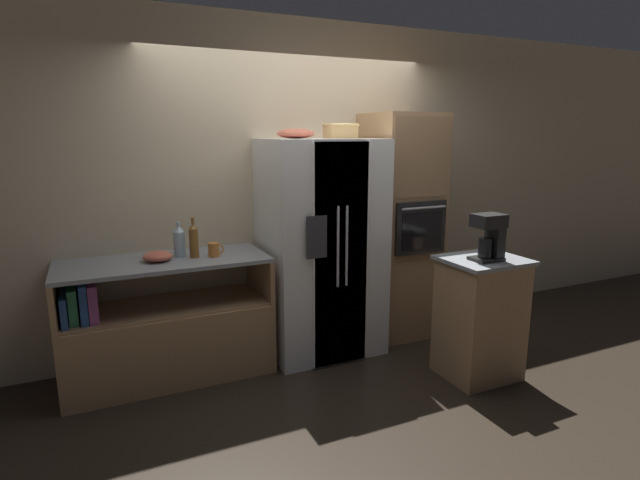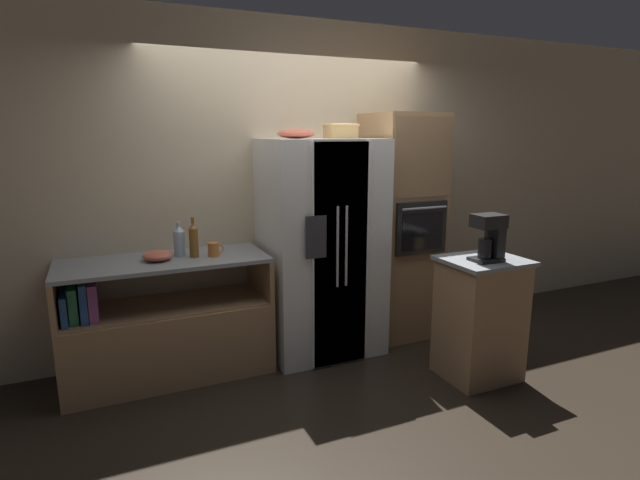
# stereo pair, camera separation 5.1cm
# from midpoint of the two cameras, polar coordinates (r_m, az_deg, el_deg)

# --- Properties ---
(ground_plane) EXTENTS (20.00, 20.00, 0.00)m
(ground_plane) POSITION_cam_midpoint_polar(r_m,az_deg,el_deg) (4.41, -1.23, -12.70)
(ground_plane) COLOR black
(wall_back) EXTENTS (12.00, 0.06, 2.80)m
(wall_back) POSITION_cam_midpoint_polar(r_m,az_deg,el_deg) (4.44, -3.62, 6.26)
(wall_back) COLOR beige
(wall_back) RESTS_ON ground_plane
(counter_left) EXTENTS (1.52, 0.64, 0.93)m
(counter_left) POSITION_cam_midpoint_polar(r_m,az_deg,el_deg) (4.08, -17.51, -10.21)
(counter_left) COLOR #A87F56
(counter_left) RESTS_ON ground_plane
(refrigerator) EXTENTS (0.95, 0.76, 1.81)m
(refrigerator) POSITION_cam_midpoint_polar(r_m,az_deg,el_deg) (4.20, -0.17, -0.91)
(refrigerator) COLOR white
(refrigerator) RESTS_ON ground_plane
(wall_oven) EXTENTS (0.61, 0.67, 2.02)m
(wall_oven) POSITION_cam_midpoint_polar(r_m,az_deg,el_deg) (4.62, 8.82, 1.55)
(wall_oven) COLOR #A87F56
(wall_oven) RESTS_ON ground_plane
(island_counter) EXTENTS (0.59, 0.51, 0.94)m
(island_counter) POSITION_cam_midpoint_polar(r_m,az_deg,el_deg) (4.04, 17.45, -8.44)
(island_counter) COLOR #A87F56
(island_counter) RESTS_ON ground_plane
(wicker_basket) EXTENTS (0.31, 0.31, 0.12)m
(wicker_basket) POSITION_cam_midpoint_polar(r_m,az_deg,el_deg) (4.18, 2.02, 12.39)
(wicker_basket) COLOR tan
(wicker_basket) RESTS_ON refrigerator
(fruit_bowl) EXTENTS (0.30, 0.30, 0.08)m
(fruit_bowl) POSITION_cam_midpoint_polar(r_m,az_deg,el_deg) (4.07, -3.16, 12.06)
(fruit_bowl) COLOR #DB664C
(fruit_bowl) RESTS_ON refrigerator
(bottle_tall) EXTENTS (0.09, 0.09, 0.27)m
(bottle_tall) POSITION_cam_midpoint_polar(r_m,az_deg,el_deg) (3.95, -16.14, -0.09)
(bottle_tall) COLOR silver
(bottle_tall) RESTS_ON counter_left
(bottle_short) EXTENTS (0.07, 0.07, 0.31)m
(bottle_short) POSITION_cam_midpoint_polar(r_m,az_deg,el_deg) (3.89, -14.59, -0.02)
(bottle_short) COLOR brown
(bottle_short) RESTS_ON counter_left
(mug) EXTENTS (0.12, 0.08, 0.11)m
(mug) POSITION_cam_midpoint_polar(r_m,az_deg,el_deg) (3.90, -12.38, -1.09)
(mug) COLOR orange
(mug) RESTS_ON counter_left
(mixing_bowl) EXTENTS (0.21, 0.21, 0.07)m
(mixing_bowl) POSITION_cam_midpoint_polar(r_m,az_deg,el_deg) (3.87, -18.43, -1.76)
(mixing_bowl) COLOR #DB664C
(mixing_bowl) RESTS_ON counter_left
(coffee_maker) EXTENTS (0.22, 0.17, 0.34)m
(coffee_maker) POSITION_cam_midpoint_polar(r_m,az_deg,el_deg) (3.81, 18.55, 0.59)
(coffee_maker) COLOR black
(coffee_maker) RESTS_ON island_counter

